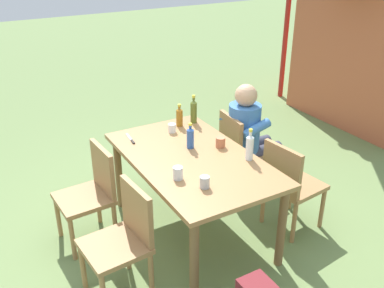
{
  "coord_description": "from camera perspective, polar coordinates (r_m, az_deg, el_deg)",
  "views": [
    {
      "loc": [
        2.84,
        -1.64,
        2.49
      ],
      "look_at": [
        0.0,
        0.0,
        0.9
      ],
      "focal_mm": 40.89,
      "sensor_mm": 36.0,
      "label": 1
    }
  ],
  "objects": [
    {
      "name": "chair_far_right",
      "position": [
        3.99,
        12.58,
        -4.87
      ],
      "size": [
        0.49,
        0.49,
        0.87
      ],
      "color": "#A37547",
      "rests_on": "ground_plane"
    },
    {
      "name": "chair_near_left",
      "position": [
        3.88,
        -12.94,
        -5.9
      ],
      "size": [
        0.46,
        0.46,
        0.87
      ],
      "color": "#A37547",
      "rests_on": "ground_plane"
    },
    {
      "name": "cup_white",
      "position": [
        4.14,
        -2.62,
        2.09
      ],
      "size": [
        0.07,
        0.07,
        0.08
      ],
      "primitive_type": "cylinder",
      "color": "white",
      "rests_on": "dining_table"
    },
    {
      "name": "cup_glass",
      "position": [
        3.35,
        -1.85,
        -3.81
      ],
      "size": [
        0.08,
        0.08,
        0.1
      ],
      "primitive_type": "cylinder",
      "color": "silver",
      "rests_on": "dining_table"
    },
    {
      "name": "cup_steel",
      "position": [
        3.25,
        1.66,
        -4.98
      ],
      "size": [
        0.08,
        0.08,
        0.09
      ],
      "primitive_type": "cylinder",
      "color": "#B2B7BC",
      "rests_on": "dining_table"
    },
    {
      "name": "dining_table",
      "position": [
        3.74,
        0.0,
        -2.93
      ],
      "size": [
        1.63,
        0.97,
        0.78
      ],
      "color": "#A37547",
      "rests_on": "ground_plane"
    },
    {
      "name": "table_knife",
      "position": [
        4.04,
        -7.98,
        0.61
      ],
      "size": [
        0.24,
        0.05,
        0.01
      ],
      "color": "silver",
      "rests_on": "dining_table"
    },
    {
      "name": "ground_plane",
      "position": [
        4.12,
        0.0,
        -11.31
      ],
      "size": [
        24.0,
        24.0,
        0.0
      ],
      "primitive_type": "plane",
      "color": "#6B844C"
    },
    {
      "name": "chair_near_right",
      "position": [
        3.3,
        -8.9,
        -11.8
      ],
      "size": [
        0.47,
        0.47,
        0.87
      ],
      "color": "#A37547",
      "rests_on": "ground_plane"
    },
    {
      "name": "bottle_amber",
      "position": [
        4.26,
        -1.65,
        3.6
      ],
      "size": [
        0.06,
        0.06,
        0.22
      ],
      "color": "#996019",
      "rests_on": "dining_table"
    },
    {
      "name": "chair_far_left",
      "position": [
        4.49,
        6.29,
        -0.7
      ],
      "size": [
        0.48,
        0.48,
        0.87
      ],
      "color": "#A37547",
      "rests_on": "ground_plane"
    },
    {
      "name": "bottle_clear",
      "position": [
        3.63,
        7.54,
        -0.32
      ],
      "size": [
        0.06,
        0.06,
        0.28
      ],
      "color": "white",
      "rests_on": "dining_table"
    },
    {
      "name": "person_in_white_shirt",
      "position": [
        4.48,
        7.59,
        1.48
      ],
      "size": [
        0.47,
        0.61,
        1.18
      ],
      "color": "#3D70B2",
      "rests_on": "ground_plane"
    },
    {
      "name": "bottle_blue",
      "position": [
        3.81,
        -0.22,
        0.89
      ],
      "size": [
        0.06,
        0.06,
        0.23
      ],
      "color": "#2D56A3",
      "rests_on": "dining_table"
    },
    {
      "name": "bottle_olive",
      "position": [
        4.32,
        0.22,
        4.35
      ],
      "size": [
        0.06,
        0.06,
        0.29
      ],
      "color": "#566623",
      "rests_on": "dining_table"
    },
    {
      "name": "cup_terracotta",
      "position": [
        3.86,
        3.74,
        0.24
      ],
      "size": [
        0.08,
        0.08,
        0.09
      ],
      "primitive_type": "cylinder",
      "color": "#BC6B47",
      "rests_on": "dining_table"
    }
  ]
}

